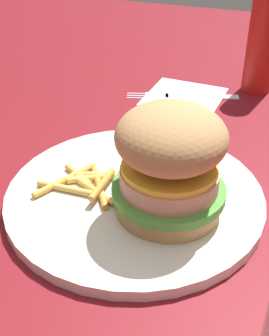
{
  "coord_description": "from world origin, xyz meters",
  "views": [
    {
      "loc": [
        0.11,
        -0.34,
        0.3
      ],
      "look_at": [
        -0.01,
        0.03,
        0.04
      ],
      "focal_mm": 49.52,
      "sensor_mm": 36.0,
      "label": 1
    }
  ],
  "objects_px": {
    "sandwich": "(170,162)",
    "fork": "(183,95)",
    "plate": "(134,197)",
    "fries_pile": "(88,182)",
    "ketchup_bottle": "(262,45)",
    "napkin": "(184,96)"
  },
  "relations": [
    {
      "from": "plate",
      "to": "fork",
      "type": "bearing_deg",
      "value": 92.8
    },
    {
      "from": "napkin",
      "to": "ketchup_bottle",
      "type": "xyz_separation_m",
      "value": [
        0.1,
        0.06,
        0.07
      ]
    },
    {
      "from": "plate",
      "to": "ketchup_bottle",
      "type": "relative_size",
      "value": 1.89
    },
    {
      "from": "plate",
      "to": "fries_pile",
      "type": "bearing_deg",
      "value": -174.56
    },
    {
      "from": "sandwich",
      "to": "fork",
      "type": "distance_m",
      "value": 0.29
    },
    {
      "from": "sandwich",
      "to": "napkin",
      "type": "xyz_separation_m",
      "value": [
        -0.05,
        0.28,
        -0.07
      ]
    },
    {
      "from": "fries_pile",
      "to": "ketchup_bottle",
      "type": "height_order",
      "value": "ketchup_bottle"
    },
    {
      "from": "napkin",
      "to": "ketchup_bottle",
      "type": "bearing_deg",
      "value": 31.77
    },
    {
      "from": "fries_pile",
      "to": "napkin",
      "type": "xyz_separation_m",
      "value": [
        0.04,
        0.27,
        -0.02
      ]
    },
    {
      "from": "plate",
      "to": "fries_pile",
      "type": "xyz_separation_m",
      "value": [
        -0.05,
        -0.0,
        0.01
      ]
    },
    {
      "from": "plate",
      "to": "fries_pile",
      "type": "distance_m",
      "value": 0.05
    },
    {
      "from": "sandwich",
      "to": "fork",
      "type": "height_order",
      "value": "sandwich"
    },
    {
      "from": "sandwich",
      "to": "ketchup_bottle",
      "type": "height_order",
      "value": "ketchup_bottle"
    },
    {
      "from": "plate",
      "to": "fork",
      "type": "xyz_separation_m",
      "value": [
        -0.01,
        0.27,
        -0.0
      ]
    },
    {
      "from": "plate",
      "to": "ketchup_bottle",
      "type": "height_order",
      "value": "ketchup_bottle"
    },
    {
      "from": "plate",
      "to": "fork",
      "type": "relative_size",
      "value": 1.56
    },
    {
      "from": "fries_pile",
      "to": "fork",
      "type": "height_order",
      "value": "fries_pile"
    },
    {
      "from": "napkin",
      "to": "ketchup_bottle",
      "type": "height_order",
      "value": "ketchup_bottle"
    },
    {
      "from": "plate",
      "to": "napkin",
      "type": "bearing_deg",
      "value": 92.46
    },
    {
      "from": "plate",
      "to": "sandwich",
      "type": "bearing_deg",
      "value": -21.23
    },
    {
      "from": "plate",
      "to": "fork",
      "type": "height_order",
      "value": "plate"
    },
    {
      "from": "plate",
      "to": "fork",
      "type": "distance_m",
      "value": 0.27
    }
  ]
}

